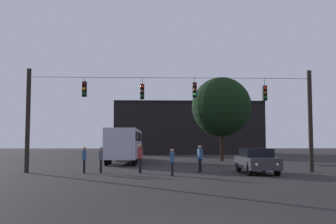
{
  "coord_description": "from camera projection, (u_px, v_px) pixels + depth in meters",
  "views": [
    {
      "loc": [
        -1.1,
        -8.23,
        1.9
      ],
      "look_at": [
        -0.02,
        21.26,
        4.13
      ],
      "focal_mm": 42.41,
      "sensor_mm": 36.0,
      "label": 1
    }
  ],
  "objects": [
    {
      "name": "pedestrian_near_bus",
      "position": [
        200.0,
        157.0,
        24.85
      ],
      "size": [
        0.34,
        0.42,
        1.68
      ],
      "color": "black",
      "rests_on": "ground"
    },
    {
      "name": "ground_plane",
      "position": [
        167.0,
        165.0,
        32.52
      ],
      "size": [
        168.0,
        168.0,
        0.0
      ],
      "primitive_type": "plane",
      "color": "black",
      "rests_on": "ground"
    },
    {
      "name": "overhead_signal_span",
      "position": [
        171.0,
        112.0,
        25.02
      ],
      "size": [
        18.13,
        0.44,
        6.49
      ],
      "color": "black",
      "rests_on": "ground"
    },
    {
      "name": "pedestrian_crossing_right",
      "position": [
        101.0,
        158.0,
        24.41
      ],
      "size": [
        0.27,
        0.38,
        1.58
      ],
      "color": "black",
      "rests_on": "ground"
    },
    {
      "name": "corner_building",
      "position": [
        187.0,
        128.0,
        64.16
      ],
      "size": [
        22.94,
        9.25,
        8.16
      ],
      "color": "black",
      "rests_on": "ground"
    },
    {
      "name": "car_far_left",
      "position": [
        125.0,
        152.0,
        44.9
      ],
      "size": [
        1.9,
        4.37,
        1.52
      ],
      "color": "black",
      "rests_on": "ground"
    },
    {
      "name": "pedestrian_crossing_center",
      "position": [
        140.0,
        156.0,
        24.32
      ],
      "size": [
        0.31,
        0.4,
        1.78
      ],
      "color": "black",
      "rests_on": "ground"
    },
    {
      "name": "car_near_right",
      "position": [
        256.0,
        160.0,
        23.81
      ],
      "size": [
        1.81,
        4.34,
        1.52
      ],
      "color": "#2D2D33",
      "rests_on": "ground"
    },
    {
      "name": "pedestrian_crossing_left",
      "position": [
        84.0,
        158.0,
        24.17
      ],
      "size": [
        0.29,
        0.39,
        1.59
      ],
      "color": "black",
      "rests_on": "ground"
    },
    {
      "name": "tree_left_silhouette",
      "position": [
        221.0,
        107.0,
        40.01
      ],
      "size": [
        6.0,
        6.0,
        8.44
      ],
      "color": "black",
      "rests_on": "ground"
    },
    {
      "name": "pedestrian_trailing",
      "position": [
        172.0,
        161.0,
        22.19
      ],
      "size": [
        0.27,
        0.38,
        1.51
      ],
      "color": "black",
      "rests_on": "ground"
    },
    {
      "name": "city_bus",
      "position": [
        125.0,
        142.0,
        35.9
      ],
      "size": [
        2.71,
        11.04,
        3.0
      ],
      "color": "#B7BCC6",
      "rests_on": "ground"
    }
  ]
}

